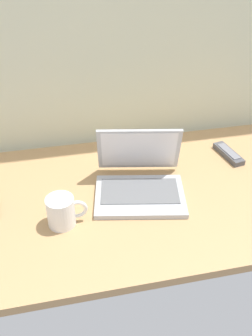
{
  "coord_description": "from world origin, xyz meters",
  "views": [
    {
      "loc": [
        -0.17,
        -1.02,
        0.9
      ],
      "look_at": [
        0.04,
        0.0,
        0.15
      ],
      "focal_mm": 40.8,
      "sensor_mm": 36.0,
      "label": 1
    }
  ],
  "objects": [
    {
      "name": "remote_control_near",
      "position": [
        0.5,
        0.16,
        0.04
      ],
      "size": [
        0.07,
        0.17,
        0.02
      ],
      "color": "#4C4C51",
      "rests_on": "desk"
    },
    {
      "name": "laptop",
      "position": [
        0.1,
        0.02,
        0.08
      ],
      "size": [
        0.35,
        0.34,
        0.21
      ],
      "color": "#B2B5BA",
      "rests_on": "desk"
    },
    {
      "name": "coffee_mug",
      "position": [
        -0.18,
        -0.09,
        0.08
      ],
      "size": [
        0.13,
        0.09,
        0.1
      ],
      "color": "white",
      "rests_on": "desk"
    },
    {
      "name": "desk",
      "position": [
        0.0,
        0.0,
        0.01
      ],
      "size": [
        1.6,
        0.76,
        0.03
      ],
      "color": "tan",
      "rests_on": "ground"
    }
  ]
}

